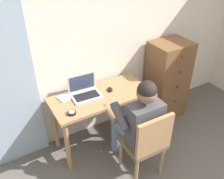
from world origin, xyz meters
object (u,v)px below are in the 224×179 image
object	(u,v)px
notebook_pad	(67,96)
dresser	(167,80)
desk	(101,103)
chair	(147,142)
desk_clock	(72,113)
computer_mouse	(110,89)
person_seated	(138,119)
laptop	(85,91)

from	to	relation	value
notebook_pad	dresser	bearing A→B (deg)	-15.54
desk	chair	bearing A→B (deg)	-77.07
chair	notebook_pad	distance (m)	1.05
desk_clock	computer_mouse	bearing A→B (deg)	18.04
person_seated	computer_mouse	xyz separation A→B (m)	(-0.02, 0.55, 0.07)
dresser	chair	distance (m)	1.23
chair	laptop	distance (m)	0.91
desk	person_seated	xyz separation A→B (m)	(0.17, -0.53, 0.06)
chair	laptop	world-z (taller)	laptop
laptop	desk_clock	world-z (taller)	laptop
desk	dresser	bearing A→B (deg)	3.63
desk	chair	size ratio (longest dim) A/B	1.34
notebook_pad	desk	bearing A→B (deg)	-36.81
dresser	laptop	bearing A→B (deg)	178.88
desk	computer_mouse	xyz separation A→B (m)	(0.15, 0.03, 0.14)
chair	desk_clock	distance (m)	0.84
laptop	computer_mouse	world-z (taller)	laptop
dresser	notebook_pad	bearing A→B (deg)	176.31
chair	notebook_pad	xyz separation A→B (m)	(-0.52, 0.87, 0.24)
person_seated	notebook_pad	xyz separation A→B (m)	(-0.52, 0.69, 0.06)
dresser	laptop	world-z (taller)	dresser
laptop	computer_mouse	xyz separation A→B (m)	(0.30, -0.07, -0.04)
dresser	desk_clock	size ratio (longest dim) A/B	12.62
computer_mouse	desk_clock	distance (m)	0.60
dresser	laptop	size ratio (longest dim) A/B	3.21
desk	dresser	size ratio (longest dim) A/B	1.04
desk	desk_clock	distance (m)	0.48
dresser	computer_mouse	size ratio (longest dim) A/B	11.36
chair	computer_mouse	distance (m)	0.78
laptop	desk	bearing A→B (deg)	-31.62
chair	notebook_pad	size ratio (longest dim) A/B	4.20
chair	desk_clock	world-z (taller)	chair
person_seated	computer_mouse	size ratio (longest dim) A/B	12.01
dresser	chair	size ratio (longest dim) A/B	1.29
computer_mouse	dresser	bearing A→B (deg)	21.91
dresser	laptop	xyz separation A→B (m)	(-1.27, 0.02, 0.22)
desk	desk_clock	bearing A→B (deg)	-159.38
desk	person_seated	world-z (taller)	person_seated
notebook_pad	laptop	bearing A→B (deg)	-31.09
desk	person_seated	size ratio (longest dim) A/B	0.99
desk	notebook_pad	bearing A→B (deg)	155.04
desk	laptop	distance (m)	0.25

